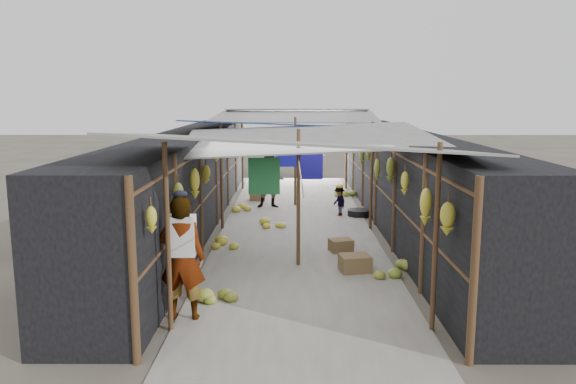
{
  "coord_description": "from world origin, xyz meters",
  "views": [
    {
      "loc": [
        -0.16,
        -7.31,
        3.19
      ],
      "look_at": [
        -0.2,
        4.04,
        1.25
      ],
      "focal_mm": 35.0,
      "sensor_mm": 36.0,
      "label": 1
    }
  ],
  "objects_px": {
    "crate_near": "(341,246)",
    "vendor_seated": "(339,202)",
    "vendor_elderly": "(182,258)",
    "black_basin": "(359,213)",
    "shopper_blue": "(271,180)"
  },
  "relations": [
    {
      "from": "vendor_elderly",
      "to": "vendor_seated",
      "type": "distance_m",
      "value": 7.64
    },
    {
      "from": "vendor_seated",
      "to": "shopper_blue",
      "type": "bearing_deg",
      "value": -146.01
    },
    {
      "from": "shopper_blue",
      "to": "vendor_seated",
      "type": "xyz_separation_m",
      "value": [
        1.88,
        -1.15,
        -0.41
      ]
    },
    {
      "from": "black_basin",
      "to": "shopper_blue",
      "type": "relative_size",
      "value": 0.37
    },
    {
      "from": "crate_near",
      "to": "vendor_elderly",
      "type": "height_order",
      "value": "vendor_elderly"
    },
    {
      "from": "crate_near",
      "to": "vendor_seated",
      "type": "distance_m",
      "value": 3.54
    },
    {
      "from": "black_basin",
      "to": "vendor_elderly",
      "type": "xyz_separation_m",
      "value": [
        -3.4,
        -7.05,
        0.82
      ]
    },
    {
      "from": "vendor_elderly",
      "to": "shopper_blue",
      "type": "relative_size",
      "value": 1.12
    },
    {
      "from": "black_basin",
      "to": "shopper_blue",
      "type": "bearing_deg",
      "value": 154.26
    },
    {
      "from": "vendor_elderly",
      "to": "shopper_blue",
      "type": "height_order",
      "value": "vendor_elderly"
    },
    {
      "from": "crate_near",
      "to": "shopper_blue",
      "type": "height_order",
      "value": "shopper_blue"
    },
    {
      "from": "black_basin",
      "to": "crate_near",
      "type": "bearing_deg",
      "value": -102.84
    },
    {
      "from": "vendor_seated",
      "to": "vendor_elderly",
      "type": "bearing_deg",
      "value": -46.66
    },
    {
      "from": "vendor_elderly",
      "to": "shopper_blue",
      "type": "bearing_deg",
      "value": -91.32
    },
    {
      "from": "vendor_elderly",
      "to": "vendor_seated",
      "type": "bearing_deg",
      "value": -106.53
    }
  ]
}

